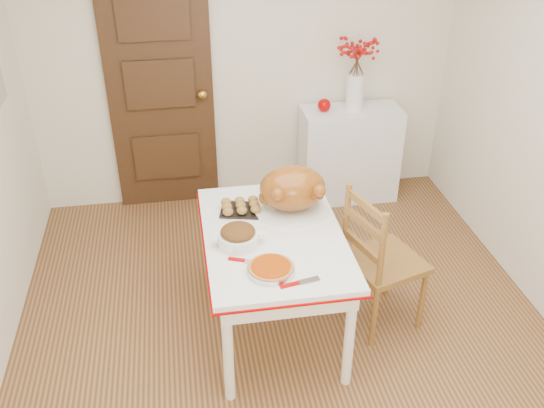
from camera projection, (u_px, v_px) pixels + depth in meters
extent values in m
cube|color=#4C301B|center=(289.00, 346.00, 3.82)|extent=(3.50, 4.00, 0.00)
cube|color=silver|center=(245.00, 59.00, 4.86)|extent=(3.50, 0.00, 2.50)
cube|color=#312114|center=(160.00, 91.00, 4.85)|extent=(0.85, 0.06, 2.06)
cube|color=white|center=(349.00, 154.00, 5.23)|extent=(0.84, 0.37, 0.84)
sphere|color=#A80100|center=(324.00, 105.00, 4.95)|extent=(0.11, 0.11, 0.11)
cylinder|color=#9A3403|center=(271.00, 268.00, 3.26)|extent=(0.31, 0.31, 0.05)
cylinder|color=white|center=(272.00, 184.00, 4.00)|extent=(0.08, 0.08, 0.11)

